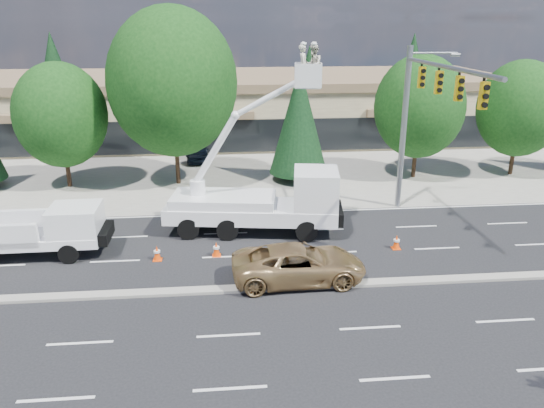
{
  "coord_description": "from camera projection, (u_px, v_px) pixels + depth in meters",
  "views": [
    {
      "loc": [
        0.02,
        -19.01,
        10.36
      ],
      "look_at": [
        2.14,
        3.5,
        2.4
      ],
      "focal_mm": 35.0,
      "sensor_mm": 36.0,
      "label": 1
    }
  ],
  "objects": [
    {
      "name": "tree_front_g",
      "position": [
        520.0,
        109.0,
        35.63
      ],
      "size": [
        5.64,
        5.64,
        7.83
      ],
      "color": "#332114",
      "rests_on": "ground"
    },
    {
      "name": "tree_front_e",
      "position": [
        299.0,
        120.0,
        34.46
      ],
      "size": [
        3.86,
        3.86,
        7.62
      ],
      "color": "#332114",
      "rests_on": "ground"
    },
    {
      "name": "signal_mast",
      "position": [
        421.0,
        108.0,
        26.78
      ],
      "size": [
        2.76,
        10.16,
        9.0
      ],
      "color": "gray",
      "rests_on": "ground"
    },
    {
      "name": "traffic_cone_d",
      "position": [
        396.0,
        242.0,
        25.07
      ],
      "size": [
        0.4,
        0.4,
        0.7
      ],
      "color": "#FF4708",
      "rests_on": "ground"
    },
    {
      "name": "parked_car_east",
      "position": [
        303.0,
        157.0,
        38.9
      ],
      "size": [
        2.46,
        4.56,
        1.43
      ],
      "primitive_type": "imported",
      "rotation": [
        0.0,
        0.0,
        -0.23
      ],
      "color": "black",
      "rests_on": "ground"
    },
    {
      "name": "road_median",
      "position": [
        227.0,
        289.0,
        21.27
      ],
      "size": [
        120.0,
        0.55,
        0.12
      ],
      "primitive_type": "cube",
      "color": "gray",
      "rests_on": "ground"
    },
    {
      "name": "utility_pickup",
      "position": [
        45.0,
        236.0,
        24.21
      ],
      "size": [
        6.05,
        2.47,
        2.31
      ],
      "rotation": [
        0.0,
        0.0,
        0.02
      ],
      "color": "white",
      "rests_on": "ground"
    },
    {
      "name": "tree_back_b",
      "position": [
        184.0,
        64.0,
        58.56
      ],
      "size": [
        5.18,
        5.18,
        10.21
      ],
      "color": "#332114",
      "rests_on": "ground"
    },
    {
      "name": "parked_car_west",
      "position": [
        197.0,
        151.0,
        40.54
      ],
      "size": [
        2.15,
        4.4,
        1.44
      ],
      "primitive_type": "imported",
      "rotation": [
        0.0,
        0.0,
        0.11
      ],
      "color": "black",
      "rests_on": "ground"
    },
    {
      "name": "tree_front_d",
      "position": [
        172.0,
        82.0,
        32.93
      ],
      "size": [
        8.07,
        8.07,
        11.2
      ],
      "color": "#332114",
      "rests_on": "ground"
    },
    {
      "name": "tree_back_a",
      "position": [
        54.0,
        71.0,
        57.53
      ],
      "size": [
        4.58,
        4.58,
        9.04
      ],
      "color": "#332114",
      "rests_on": "ground"
    },
    {
      "name": "concrete_apron",
      "position": [
        223.0,
        163.0,
        40.07
      ],
      "size": [
        140.0,
        22.0,
        0.01
      ],
      "primitive_type": "cube",
      "color": "gray",
      "rests_on": "ground"
    },
    {
      "name": "ground",
      "position": [
        227.0,
        291.0,
        21.29
      ],
      "size": [
        140.0,
        140.0,
        0.0
      ],
      "primitive_type": "plane",
      "color": "black",
      "rests_on": "ground"
    },
    {
      "name": "tree_back_c",
      "position": [
        309.0,
        77.0,
        60.28
      ],
      "size": [
        3.81,
        3.81,
        7.5
      ],
      "color": "#332114",
      "rests_on": "ground"
    },
    {
      "name": "strip_mall",
      "position": [
        222.0,
        105.0,
        48.5
      ],
      "size": [
        50.4,
        15.4,
        5.5
      ],
      "color": "tan",
      "rests_on": "ground"
    },
    {
      "name": "traffic_cone_b",
      "position": [
        157.0,
        253.0,
        23.87
      ],
      "size": [
        0.4,
        0.4,
        0.7
      ],
      "color": "#FF4708",
      "rests_on": "ground"
    },
    {
      "name": "tree_back_d",
      "position": [
        412.0,
        70.0,
        61.11
      ],
      "size": [
        4.45,
        4.45,
        8.78
      ],
      "color": "#332114",
      "rests_on": "ground"
    },
    {
      "name": "tree_front_c",
      "position": [
        61.0,
        115.0,
        32.95
      ],
      "size": [
        5.71,
        5.71,
        7.92
      ],
      "color": "#332114",
      "rests_on": "ground"
    },
    {
      "name": "tree_front_f",
      "position": [
        419.0,
        107.0,
        34.93
      ],
      "size": [
        5.93,
        5.93,
        8.22
      ],
      "color": "#332114",
      "rests_on": "ground"
    },
    {
      "name": "traffic_cone_c",
      "position": [
        216.0,
        249.0,
        24.29
      ],
      "size": [
        0.4,
        0.4,
        0.7
      ],
      "color": "#FF4708",
      "rests_on": "ground"
    },
    {
      "name": "bucket_truck",
      "position": [
        268.0,
        194.0,
        26.53
      ],
      "size": [
        8.91,
        3.82,
        9.34
      ],
      "rotation": [
        0.0,
        0.0,
        -0.15
      ],
      "color": "white",
      "rests_on": "ground"
    },
    {
      "name": "minivan",
      "position": [
        299.0,
        264.0,
        21.86
      ],
      "size": [
        5.61,
        2.73,
        1.54
      ],
      "primitive_type": "imported",
      "rotation": [
        0.0,
        0.0,
        1.6
      ],
      "color": "#A98552",
      "rests_on": "ground"
    }
  ]
}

